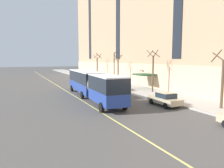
{
  "coord_description": "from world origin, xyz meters",
  "views": [
    {
      "loc": [
        -10.34,
        -26.51,
        5.35
      ],
      "look_at": [
        2.26,
        1.59,
        1.8
      ],
      "focal_mm": 35.0,
      "sensor_mm": 36.0,
      "label": 1
    }
  ],
  "objects_px": {
    "parked_car_champagne_0": "(165,99)",
    "street_lamp": "(115,65)",
    "street_tree_far_uptown": "(118,69)",
    "street_tree_far_downtown": "(97,66)",
    "street_tree_near_corner": "(223,78)",
    "parked_car_champagne_2": "(82,77)",
    "street_tree_mid_block": "(153,70)",
    "parked_car_black_3": "(118,86)",
    "city_bus": "(92,83)",
    "parked_car_darkgray_1": "(92,79)"
  },
  "relations": [
    {
      "from": "parked_car_champagne_2",
      "to": "city_bus",
      "type": "bearing_deg",
      "value": -103.5
    },
    {
      "from": "street_tree_mid_block",
      "to": "parked_car_darkgray_1",
      "type": "bearing_deg",
      "value": 102.94
    },
    {
      "from": "parked_car_champagne_2",
      "to": "street_tree_far_uptown",
      "type": "relative_size",
      "value": 0.73
    },
    {
      "from": "parked_car_champagne_0",
      "to": "city_bus",
      "type": "bearing_deg",
      "value": 127.84
    },
    {
      "from": "parked_car_darkgray_1",
      "to": "street_tree_mid_block",
      "type": "height_order",
      "value": "street_tree_mid_block"
    },
    {
      "from": "street_lamp",
      "to": "parked_car_champagne_0",
      "type": "bearing_deg",
      "value": -96.08
    },
    {
      "from": "street_tree_near_corner",
      "to": "street_tree_far_downtown",
      "type": "xyz_separation_m",
      "value": [
        0.02,
        37.84,
        0.25
      ]
    },
    {
      "from": "street_tree_far_downtown",
      "to": "street_tree_near_corner",
      "type": "bearing_deg",
      "value": -90.03
    },
    {
      "from": "city_bus",
      "to": "parked_car_champagne_0",
      "type": "relative_size",
      "value": 4.33
    },
    {
      "from": "street_tree_mid_block",
      "to": "street_tree_far_uptown",
      "type": "height_order",
      "value": "street_tree_mid_block"
    },
    {
      "from": "street_tree_far_uptown",
      "to": "street_tree_far_downtown",
      "type": "relative_size",
      "value": 0.92
    },
    {
      "from": "city_bus",
      "to": "street_tree_near_corner",
      "type": "bearing_deg",
      "value": -48.73
    },
    {
      "from": "city_bus",
      "to": "parked_car_champagne_2",
      "type": "height_order",
      "value": "city_bus"
    },
    {
      "from": "city_bus",
      "to": "street_tree_near_corner",
      "type": "distance_m",
      "value": 15.8
    },
    {
      "from": "city_bus",
      "to": "street_tree_far_uptown",
      "type": "xyz_separation_m",
      "value": [
        10.41,
        13.45,
        1.14
      ]
    },
    {
      "from": "city_bus",
      "to": "street_tree_mid_block",
      "type": "height_order",
      "value": "street_tree_mid_block"
    },
    {
      "from": "city_bus",
      "to": "street_tree_far_uptown",
      "type": "distance_m",
      "value": 17.04
    },
    {
      "from": "parked_car_champagne_0",
      "to": "street_lamp",
      "type": "distance_m",
      "value": 18.27
    },
    {
      "from": "parked_car_darkgray_1",
      "to": "street_lamp",
      "type": "xyz_separation_m",
      "value": [
        1.67,
        -8.3,
        3.37
      ]
    },
    {
      "from": "parked_car_champagne_0",
      "to": "street_lamp",
      "type": "bearing_deg",
      "value": 83.92
    },
    {
      "from": "parked_car_black_3",
      "to": "street_tree_far_downtown",
      "type": "distance_m",
      "value": 21.49
    },
    {
      "from": "parked_car_darkgray_1",
      "to": "street_tree_far_downtown",
      "type": "height_order",
      "value": "street_tree_far_downtown"
    },
    {
      "from": "city_bus",
      "to": "parked_car_darkgray_1",
      "type": "distance_m",
      "value": 19.39
    },
    {
      "from": "parked_car_champagne_2",
      "to": "parked_car_black_3",
      "type": "distance_m",
      "value": 20.45
    },
    {
      "from": "street_tree_near_corner",
      "to": "street_tree_far_uptown",
      "type": "distance_m",
      "value": 25.28
    },
    {
      "from": "city_bus",
      "to": "parked_car_champagne_0",
      "type": "xyz_separation_m",
      "value": [
        6.12,
        -7.88,
        -1.29
      ]
    },
    {
      "from": "parked_car_champagne_0",
      "to": "street_lamp",
      "type": "relative_size",
      "value": 0.67
    },
    {
      "from": "parked_car_darkgray_1",
      "to": "street_tree_far_downtown",
      "type": "distance_m",
      "value": 9.18
    },
    {
      "from": "parked_car_champagne_0",
      "to": "parked_car_darkgray_1",
      "type": "xyz_separation_m",
      "value": [
        0.23,
        26.15,
        0.0
      ]
    },
    {
      "from": "parked_car_champagne_0",
      "to": "parked_car_black_3",
      "type": "distance_m",
      "value": 12.98
    },
    {
      "from": "parked_car_champagne_0",
      "to": "parked_car_darkgray_1",
      "type": "relative_size",
      "value": 0.92
    },
    {
      "from": "street_lamp",
      "to": "city_bus",
      "type": "bearing_deg",
      "value": -128.82
    },
    {
      "from": "parked_car_champagne_0",
      "to": "street_tree_mid_block",
      "type": "distance_m",
      "value": 10.03
    },
    {
      "from": "parked_car_darkgray_1",
      "to": "street_tree_far_downtown",
      "type": "bearing_deg",
      "value": 62.3
    },
    {
      "from": "city_bus",
      "to": "street_tree_near_corner",
      "type": "height_order",
      "value": "street_tree_near_corner"
    },
    {
      "from": "parked_car_champagne_0",
      "to": "street_tree_far_uptown",
      "type": "height_order",
      "value": "street_tree_far_uptown"
    },
    {
      "from": "parked_car_darkgray_1",
      "to": "street_tree_near_corner",
      "type": "xyz_separation_m",
      "value": [
        4.04,
        -30.11,
        2.59
      ]
    },
    {
      "from": "street_tree_far_uptown",
      "to": "street_lamp",
      "type": "distance_m",
      "value": 4.31
    },
    {
      "from": "parked_car_darkgray_1",
      "to": "street_tree_near_corner",
      "type": "bearing_deg",
      "value": -82.36
    },
    {
      "from": "street_tree_near_corner",
      "to": "parked_car_champagne_2",
      "type": "bearing_deg",
      "value": 96.49
    },
    {
      "from": "street_tree_far_uptown",
      "to": "street_lamp",
      "type": "height_order",
      "value": "street_lamp"
    },
    {
      "from": "street_tree_near_corner",
      "to": "street_tree_far_uptown",
      "type": "relative_size",
      "value": 1.01
    },
    {
      "from": "city_bus",
      "to": "parked_car_champagne_2",
      "type": "xyz_separation_m",
      "value": [
        6.14,
        25.55,
        -1.29
      ]
    },
    {
      "from": "city_bus",
      "to": "street_tree_far_uptown",
      "type": "bearing_deg",
      "value": 52.26
    },
    {
      "from": "parked_car_champagne_2",
      "to": "street_tree_far_downtown",
      "type": "height_order",
      "value": "street_tree_far_downtown"
    },
    {
      "from": "street_tree_far_uptown",
      "to": "street_lamp",
      "type": "xyz_separation_m",
      "value": [
        -2.38,
        -3.47,
        0.94
      ]
    },
    {
      "from": "parked_car_champagne_0",
      "to": "street_tree_far_downtown",
      "type": "xyz_separation_m",
      "value": [
        4.29,
        33.88,
        2.84
      ]
    },
    {
      "from": "street_tree_far_downtown",
      "to": "parked_car_champagne_0",
      "type": "bearing_deg",
      "value": -97.21
    },
    {
      "from": "parked_car_black_3",
      "to": "street_tree_mid_block",
      "type": "height_order",
      "value": "street_tree_mid_block"
    },
    {
      "from": "parked_car_champagne_0",
      "to": "parked_car_darkgray_1",
      "type": "height_order",
      "value": "same"
    }
  ]
}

